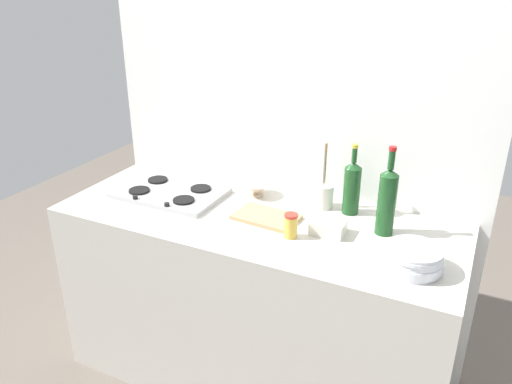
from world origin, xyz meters
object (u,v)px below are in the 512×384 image
Objects in this scene: mixing_bowl at (257,189)px; condiment_jar_front at (291,226)px; utensil_crock at (324,194)px; wine_bottle_leftmost at (387,200)px; cutting_board at (266,217)px; stovetop_hob at (170,192)px; butter_dish at (328,227)px; wine_bottle_mid_left at (352,187)px; plate_stack at (414,259)px.

condiment_jar_front is (0.31, -0.31, 0.02)m from mixing_bowl.
utensil_crock is 2.95× the size of condiment_jar_front.
wine_bottle_leftmost reaches higher than cutting_board.
stovetop_hob is 0.70m from condiment_jar_front.
condiment_jar_front is (-0.13, -0.10, 0.02)m from butter_dish.
wine_bottle_mid_left is at bearing 144.99° from wine_bottle_leftmost.
plate_stack reaches higher than butter_dish.
condiment_jar_front is (-0.33, -0.20, -0.10)m from wine_bottle_leftmost.
wine_bottle_mid_left is 0.40m from cutting_board.
stovetop_hob is 0.74m from utensil_crock.
mixing_bowl is (0.38, 0.18, 0.02)m from stovetop_hob.
plate_stack is 0.60m from utensil_crock.
cutting_board is at bearing 167.80° from plate_stack.
wine_bottle_mid_left reaches higher than utensil_crock.
condiment_jar_front reaches higher than butter_dish.
condiment_jar_front is at bearing -148.79° from wine_bottle_leftmost.
condiment_jar_front is at bearing -114.99° from wine_bottle_mid_left.
wine_bottle_mid_left is (-0.34, 0.36, 0.08)m from plate_stack.
wine_bottle_leftmost reaches higher than mixing_bowl.
cutting_board is (-0.31, -0.22, -0.12)m from wine_bottle_mid_left.
stovetop_hob is 1.35× the size of wine_bottle_leftmost.
plate_stack is 0.31m from wine_bottle_leftmost.
stovetop_hob is 1.84× the size of cutting_board.
plate_stack reaches higher than mixing_bowl.
wine_bottle_mid_left is at bearing -1.41° from utensil_crock.
plate_stack is 0.68× the size of utensil_crock.
wine_bottle_mid_left reaches higher than butter_dish.
wine_bottle_leftmost is 0.22m from wine_bottle_mid_left.
condiment_jar_front is at bearing -142.29° from butter_dish.
condiment_jar_front reaches higher than cutting_board.
wine_bottle_mid_left is 1.05× the size of utensil_crock.
mixing_bowl is at bearing 25.06° from stovetop_hob.
utensil_crock is at bearing 157.27° from wine_bottle_leftmost.
condiment_jar_front is at bearing -33.93° from cutting_board.
stovetop_hob is at bearing 171.94° from plate_stack.
wine_bottle_mid_left is at bearing 65.01° from condiment_jar_front.
cutting_board is at bearing -144.64° from wine_bottle_mid_left.
wine_bottle_leftmost is 0.40m from condiment_jar_front.
condiment_jar_front is 0.20m from cutting_board.
stovetop_hob is at bearing -166.89° from wine_bottle_mid_left.
mixing_bowl is (-0.64, 0.11, -0.11)m from wine_bottle_leftmost.
wine_bottle_mid_left is 0.14m from utensil_crock.
wine_bottle_mid_left is 2.33× the size of butter_dish.
mixing_bowl is 0.33m from utensil_crock.
condiment_jar_front reaches higher than mixing_bowl.
plate_stack is 0.75× the size of cutting_board.
utensil_crock is at bearing 3.58° from mixing_bowl.
butter_dish is at bearing -96.56° from wine_bottle_mid_left.
utensil_crock is 0.33m from condiment_jar_front.
butter_dish reaches higher than cutting_board.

